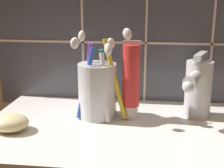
% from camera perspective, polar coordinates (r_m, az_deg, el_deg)
% --- Properties ---
extents(sink_counter, '(0.58, 0.32, 0.02)m').
position_cam_1_polar(sink_counter, '(0.60, 4.12, -8.58)').
color(sink_counter, silver).
rests_on(sink_counter, ground).
extents(tile_wall_backsplash, '(0.68, 0.02, 0.41)m').
position_cam_1_polar(tile_wall_backsplash, '(0.71, 5.15, 11.50)').
color(tile_wall_backsplash, '#4C515B').
rests_on(tile_wall_backsplash, ground).
extents(toothbrush_cup, '(0.12, 0.10, 0.18)m').
position_cam_1_polar(toothbrush_cup, '(0.62, -2.65, -0.80)').
color(toothbrush_cup, silver).
rests_on(toothbrush_cup, sink_counter).
extents(toothpaste_tube, '(0.04, 0.03, 0.16)m').
position_cam_1_polar(toothpaste_tube, '(0.61, 3.51, 0.63)').
color(toothpaste_tube, white).
rests_on(toothpaste_tube, sink_counter).
extents(sink_faucet, '(0.07, 0.11, 0.13)m').
position_cam_1_polar(sink_faucet, '(0.64, 15.38, -0.55)').
color(sink_faucet, silver).
rests_on(sink_faucet, sink_counter).
extents(soap_bar, '(0.07, 0.06, 0.03)m').
position_cam_1_polar(soap_bar, '(0.60, -18.19, -6.72)').
color(soap_bar, beige).
rests_on(soap_bar, sink_counter).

